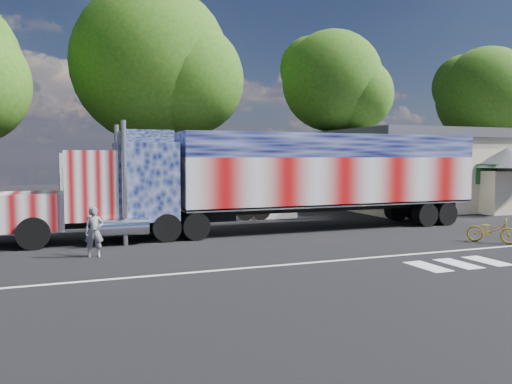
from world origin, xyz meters
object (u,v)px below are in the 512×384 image
object	(u,v)px
coach_bus	(183,186)
semi_truck	(276,177)
tree_ne_a	(334,82)
bicycle	(492,230)
tree_far_ne	(488,97)
woman	(94,232)
tree_n_mid	(154,66)

from	to	relation	value
coach_bus	semi_truck	bearing A→B (deg)	-59.48
tree_ne_a	coach_bus	bearing A→B (deg)	-153.74
coach_bus	tree_ne_a	bearing A→B (deg)	26.26
coach_bus	tree_ne_a	world-z (taller)	tree_ne_a
semi_truck	tree_ne_a	world-z (taller)	tree_ne_a
bicycle	tree_ne_a	world-z (taller)	tree_ne_a
bicycle	tree_far_ne	bearing A→B (deg)	5.64
woman	tree_far_ne	world-z (taller)	tree_far_ne
tree_far_ne	tree_n_mid	distance (m)	29.37
tree_n_mid	woman	bearing A→B (deg)	-105.80
tree_far_ne	tree_n_mid	size ratio (longest dim) A/B	0.86
bicycle	tree_n_mid	distance (m)	24.45
tree_n_mid	tree_ne_a	bearing A→B (deg)	-11.19
semi_truck	tree_n_mid	size ratio (longest dim) A/B	1.48
tree_n_mid	tree_far_ne	bearing A→B (deg)	-1.62
woman	tree_ne_a	xyz separation A→B (m)	(17.81, 15.12, 8.10)
bicycle	tree_far_ne	xyz separation A→B (m)	(19.31, 19.45, 8.26)
woman	coach_bus	bearing A→B (deg)	62.51
tree_far_ne	semi_truck	bearing A→B (deg)	-152.83
bicycle	semi_truck	bearing A→B (deg)	98.82
coach_bus	tree_far_ne	distance (m)	31.14
coach_bus	tree_far_ne	bearing A→B (deg)	15.28
woman	tree_far_ne	size ratio (longest dim) A/B	0.13
woman	semi_truck	bearing A→B (deg)	24.86
bicycle	tree_n_mid	bearing A→B (deg)	76.75
semi_truck	woman	bearing A→B (deg)	-157.37
bicycle	woman	bearing A→B (deg)	130.54
tree_ne_a	woman	bearing A→B (deg)	-139.66
tree_ne_a	tree_far_ne	distance (m)	16.61
tree_ne_a	tree_n_mid	bearing A→B (deg)	168.81
bicycle	tree_ne_a	bearing A→B (deg)	41.52
semi_truck	woman	world-z (taller)	semi_truck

